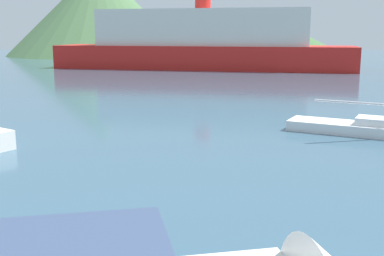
{
  "coord_description": "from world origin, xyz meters",
  "views": [
    {
      "loc": [
        0.11,
        -1.66,
        4.33
      ],
      "look_at": [
        -0.52,
        14.0,
        1.2
      ],
      "focal_mm": 45.0,
      "sensor_mm": 36.0,
      "label": 1
    }
  ],
  "objects": [
    {
      "name": "hill_central",
      "position": [
        10.34,
        89.91,
        3.61
      ],
      "size": [
        29.95,
        29.95,
        7.23
      ],
      "color": "#3D6038",
      "rests_on": "ground_plane"
    },
    {
      "name": "ferry_distant",
      "position": [
        -0.96,
        56.81,
        3.06
      ],
      "size": [
        36.25,
        13.82,
        8.58
      ],
      "rotation": [
        0.0,
        0.0,
        -0.18
      ],
      "color": "red",
      "rests_on": "ground_plane"
    },
    {
      "name": "hill_west",
      "position": [
        -21.48,
        92.2,
        8.4
      ],
      "size": [
        34.8,
        34.8,
        16.8
      ],
      "color": "#476B42",
      "rests_on": "ground_plane"
    }
  ]
}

